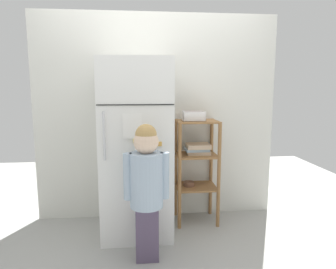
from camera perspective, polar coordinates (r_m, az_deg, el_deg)
ground_plane at (r=3.15m, az=-1.50°, el=-17.43°), size 6.00×6.00×0.00m
kitchen_wall_back at (r=3.23m, az=-2.09°, el=3.15°), size 2.54×0.03×2.15m
refrigerator at (r=2.90m, az=-5.95°, el=-2.54°), size 0.65×0.70×1.65m
child_standing at (r=2.41m, az=-4.06°, el=-8.45°), size 0.36×0.27×1.12m
pantry_shelf_unit at (r=3.14m, az=5.37°, el=-4.63°), size 0.43×0.36×1.07m
fruit_bin at (r=3.04m, az=4.97°, el=3.40°), size 0.22×0.15×0.09m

